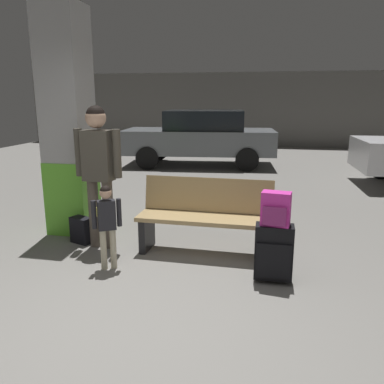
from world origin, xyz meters
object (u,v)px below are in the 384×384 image
structural_pillar (68,124)px  adult (98,162)px  parked_car_far (201,136)px  bench (205,217)px  backpack_bright (276,209)px  backpack_dark_floor (82,230)px  suitcase (274,252)px  child (107,218)px

structural_pillar → adult: (0.65, -0.54, -0.41)m
parked_car_far → bench: bearing=-79.3°
bench → backpack_bright: bearing=-39.4°
structural_pillar → parked_car_far: 5.91m
backpack_dark_floor → adult: bearing=-15.5°
bench → parked_car_far: bearing=100.7°
backpack_bright → bench: bearing=140.6°
bench → adult: adult is taller
suitcase → bench: bearing=140.6°
suitcase → parked_car_far: 7.21m
bench → child: 1.20m
structural_pillar → parked_car_far: bearing=82.4°
parked_car_far → suitcase: bearing=-74.0°
structural_pillar → adult: bearing=-39.5°
parked_car_far → child: bearing=-88.2°
suitcase → backpack_dark_floor: bearing=164.9°
child → backpack_dark_floor: 1.04m
backpack_dark_floor → backpack_bright: bearing=-15.1°
suitcase → adult: bearing=165.0°
structural_pillar → child: size_ratio=3.20×
parked_car_far → backpack_bright: bearing=-74.0°
structural_pillar → backpack_bright: bearing=-21.8°
bench → backpack_dark_floor: bearing=-179.6°
structural_pillar → backpack_dark_floor: 1.44m
suitcase → parked_car_far: bearing=106.0°
adult → backpack_dark_floor: 0.98m
backpack_bright → child: size_ratio=0.36×
structural_pillar → suitcase: size_ratio=4.99×
parked_car_far → backpack_dark_floor: bearing=-94.0°
child → backpack_dark_floor: (-0.66, 0.69, -0.41)m
backpack_bright → parked_car_far: 7.20m
child → adult: adult is taller
structural_pillar → backpack_bright: size_ratio=8.86×
adult → suitcase: bearing=-15.0°
backpack_bright → adult: adult is taller
backpack_dark_floor → parked_car_far: bearing=86.0°
suitcase → backpack_dark_floor: (-2.43, 0.66, -0.15)m
structural_pillar → backpack_bright: (2.76, -1.10, -0.72)m
backpack_bright → parked_car_far: size_ratio=0.08×
backpack_dark_floor → parked_car_far: size_ratio=0.08×
suitcase → structural_pillar: bearing=158.2°
structural_pillar → child: 1.77m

